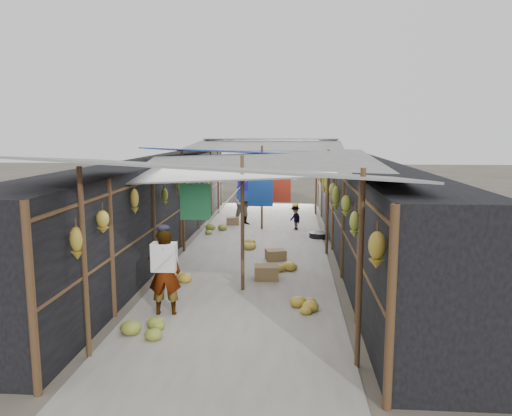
% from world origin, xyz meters
% --- Properties ---
extents(ground, '(80.00, 80.00, 0.00)m').
position_xyz_m(ground, '(0.00, 0.00, 0.00)').
color(ground, '#6B6356').
rests_on(ground, ground).
extents(aisle_slab, '(3.60, 16.00, 0.02)m').
position_xyz_m(aisle_slab, '(0.00, 6.50, 0.01)').
color(aisle_slab, '#9E998E').
rests_on(aisle_slab, ground).
extents(stall_left, '(1.40, 15.00, 2.30)m').
position_xyz_m(stall_left, '(-2.70, 6.50, 1.15)').
color(stall_left, black).
rests_on(stall_left, ground).
extents(stall_right, '(1.40, 15.00, 2.30)m').
position_xyz_m(stall_right, '(2.70, 6.50, 1.15)').
color(stall_right, black).
rests_on(stall_right, ground).
extents(crate_near, '(0.52, 0.43, 0.30)m').
position_xyz_m(crate_near, '(0.42, 3.75, 0.15)').
color(crate_near, '#93754A').
rests_on(crate_near, ground).
extents(crate_mid, '(0.53, 0.47, 0.27)m').
position_xyz_m(crate_mid, '(0.56, 5.26, 0.14)').
color(crate_mid, '#93754A').
rests_on(crate_mid, ground).
extents(crate_back, '(0.44, 0.38, 0.26)m').
position_xyz_m(crate_back, '(-0.99, 9.66, 0.13)').
color(crate_back, '#93754A').
rests_on(crate_back, ground).
extents(black_basin, '(0.54, 0.54, 0.16)m').
position_xyz_m(black_basin, '(1.70, 7.88, 0.08)').
color(black_basin, black).
rests_on(black_basin, ground).
extents(vendor_elderly, '(0.57, 0.41, 1.47)m').
position_xyz_m(vendor_elderly, '(-1.16, 1.64, 0.73)').
color(vendor_elderly, white).
rests_on(vendor_elderly, ground).
extents(shopper_blue, '(0.77, 0.61, 1.53)m').
position_xyz_m(shopper_blue, '(-0.65, 9.76, 0.77)').
color(shopper_blue, navy).
rests_on(shopper_blue, ground).
extents(vendor_seated, '(0.51, 0.58, 0.78)m').
position_xyz_m(vendor_seated, '(1.03, 8.94, 0.39)').
color(vendor_seated, '#534E48').
rests_on(vendor_seated, ground).
extents(market_canopy, '(5.62, 15.20, 2.77)m').
position_xyz_m(market_canopy, '(0.03, 6.84, 2.40)').
color(market_canopy, brown).
rests_on(market_canopy, ground).
extents(hanging_bananas, '(3.96, 14.51, 0.86)m').
position_xyz_m(hanging_bananas, '(0.03, 6.47, 1.64)').
color(hanging_bananas, '#A88C2B').
rests_on(hanging_bananas, ground).
extents(floor_bananas, '(3.45, 8.17, 0.36)m').
position_xyz_m(floor_bananas, '(-0.65, 4.30, 0.16)').
color(floor_bananas, '#A88C2B').
rests_on(floor_bananas, ground).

